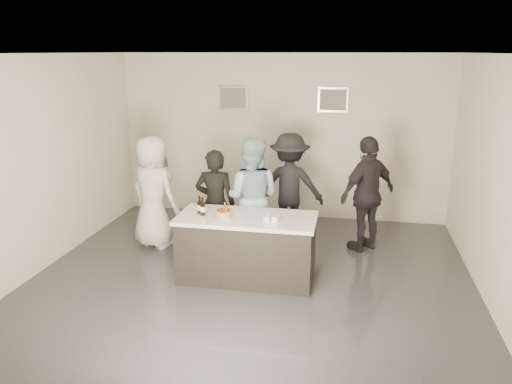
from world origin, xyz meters
TOP-DOWN VIEW (x-y plane):
  - floor at (0.00, 0.00)m, footprint 6.00×6.00m
  - ceiling at (0.00, 0.00)m, footprint 6.00×6.00m
  - wall_back at (0.00, 3.00)m, footprint 6.00×0.04m
  - wall_front at (0.00, -3.00)m, footprint 6.00×0.04m
  - wall_left at (-3.00, 0.00)m, footprint 0.04×6.00m
  - wall_right at (3.00, 0.00)m, footprint 0.04×6.00m
  - picture_left at (-0.90, 2.97)m, footprint 0.54×0.04m
  - picture_right at (0.90, 2.97)m, footprint 0.54×0.04m
  - bar_counter at (-0.06, 0.17)m, footprint 1.86×0.86m
  - cake at (-0.35, 0.08)m, footprint 0.21×0.21m
  - beer_bottle_a at (-0.71, 0.17)m, footprint 0.07×0.07m
  - beer_bottle_b at (-0.65, 0.11)m, footprint 0.07×0.07m
  - tumbler_cluster at (0.29, 0.06)m, footprint 0.19×0.19m
  - candles at (-0.42, -0.17)m, footprint 0.24×0.08m
  - person_main_black at (-0.70, 0.88)m, footprint 0.64×0.45m
  - person_main_blue at (-0.17, 1.02)m, footprint 0.90×0.71m
  - person_guest_left at (-1.76, 1.09)m, footprint 1.02×0.87m
  - person_guest_right at (1.55, 1.58)m, footprint 1.07×1.05m
  - person_guest_back at (0.29, 1.88)m, footprint 1.21×0.79m

SIDE VIEW (x-z plane):
  - floor at x=0.00m, z-range 0.00..0.00m
  - bar_counter at x=-0.06m, z-range 0.00..0.90m
  - person_main_black at x=-0.70m, z-range 0.00..1.65m
  - person_guest_back at x=0.29m, z-range 0.00..1.76m
  - person_guest_left at x=-1.76m, z-range 0.00..1.78m
  - person_guest_right at x=1.55m, z-range 0.00..1.80m
  - candles at x=-0.42m, z-range 0.90..0.91m
  - person_main_blue at x=-0.17m, z-range 0.00..1.83m
  - cake at x=-0.35m, z-range 0.90..0.98m
  - tumbler_cluster at x=0.29m, z-range 0.90..0.98m
  - beer_bottle_a at x=-0.71m, z-range 0.90..1.16m
  - beer_bottle_b at x=-0.65m, z-range 0.90..1.16m
  - wall_back at x=0.00m, z-range 0.00..3.00m
  - wall_front at x=0.00m, z-range 0.00..3.00m
  - wall_left at x=-3.00m, z-range 0.00..3.00m
  - wall_right at x=3.00m, z-range 0.00..3.00m
  - picture_left at x=-0.90m, z-range 1.98..2.42m
  - picture_right at x=0.90m, z-range 1.98..2.42m
  - ceiling at x=0.00m, z-range 3.00..3.00m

